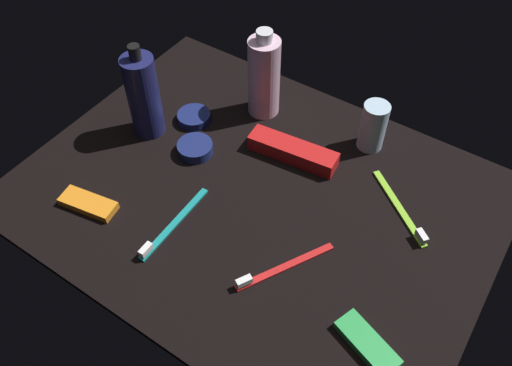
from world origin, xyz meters
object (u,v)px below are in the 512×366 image
object	(u,v)px
cream_tin_left	(195,148)
snack_bar_orange	(88,204)
lotion_bottle	(143,96)
toothpaste_box_red	(293,151)
toothbrush_lime	(402,211)
bodywash_bottle	(264,76)
toothbrush_red	(279,268)
toothbrush_teal	(171,226)
snack_bar_green	(367,344)
deodorant_stick	(373,126)
cream_tin_right	(194,117)

from	to	relation	value
cream_tin_left	snack_bar_orange	bearing A→B (deg)	70.59
lotion_bottle	toothpaste_box_red	size ratio (longest dim) A/B	1.15
toothbrush_lime	cream_tin_left	distance (cm)	40.68
bodywash_bottle	toothbrush_red	size ratio (longest dim) A/B	1.17
lotion_bottle	snack_bar_orange	bearing A→B (deg)	100.95
snack_bar_orange	toothbrush_teal	bearing A→B (deg)	-174.01
toothbrush_teal	snack_bar_orange	world-z (taller)	toothbrush_teal
toothbrush_teal	toothpaste_box_red	distance (cm)	27.79
bodywash_bottle	cream_tin_left	world-z (taller)	bodywash_bottle
toothbrush_teal	toothbrush_red	xyz separation A→B (cm)	(-20.10, -3.35, 0.00)
snack_bar_orange	toothbrush_red	bearing A→B (deg)	-177.68
toothbrush_teal	snack_bar_green	world-z (taller)	toothbrush_teal
deodorant_stick	snack_bar_orange	distance (cm)	54.85
toothbrush_lime	cream_tin_left	xyz separation A→B (cm)	(39.76, 8.55, 0.47)
bodywash_bottle	cream_tin_right	distance (cm)	16.73
toothpaste_box_red	deodorant_stick	bearing A→B (deg)	-140.48
bodywash_bottle	toothpaste_box_red	size ratio (longest dim) A/B	1.09
cream_tin_left	lotion_bottle	bearing A→B (deg)	0.36
lotion_bottle	deodorant_stick	bearing A→B (deg)	-151.95
toothbrush_red	toothbrush_teal	bearing A→B (deg)	9.45
lotion_bottle	snack_bar_green	xyz separation A→B (cm)	(-57.17, 17.25, -8.12)
lotion_bottle	toothbrush_red	xyz separation A→B (cm)	(-39.58, 13.51, -8.26)
toothbrush_red	toothbrush_lime	world-z (taller)	same
deodorant_stick	toothpaste_box_red	distance (cm)	16.09
toothbrush_red	cream_tin_right	bearing A→B (deg)	-31.43
bodywash_bottle	toothbrush_lime	bearing A→B (deg)	165.33
toothbrush_teal	cream_tin_left	bearing A→B (deg)	-65.13
bodywash_bottle	deodorant_stick	xyz separation A→B (cm)	(-23.20, -2.87, -3.70)
toothbrush_lime	cream_tin_right	distance (cm)	45.66
toothpaste_box_red	snack_bar_orange	size ratio (longest dim) A/B	1.69
toothbrush_red	snack_bar_orange	distance (cm)	36.30
toothpaste_box_red	bodywash_bottle	bearing A→B (deg)	-40.60
snack_bar_green	cream_tin_left	distance (cm)	48.72
deodorant_stick	cream_tin_right	distance (cm)	36.22
bodywash_bottle	snack_bar_orange	size ratio (longest dim) A/B	1.84
deodorant_stick	toothbrush_red	size ratio (longest dim) A/B	0.62
bodywash_bottle	toothbrush_red	distance (cm)	40.23
lotion_bottle	snack_bar_green	size ratio (longest dim) A/B	1.94
lotion_bottle	toothbrush_red	bearing A→B (deg)	161.15
deodorant_stick	toothbrush_red	world-z (taller)	deodorant_stick
deodorant_stick	toothpaste_box_red	bearing A→B (deg)	45.73
toothbrush_teal	toothpaste_box_red	world-z (taller)	toothpaste_box_red
bodywash_bottle	toothbrush_teal	xyz separation A→B (cm)	(-3.63, 34.79, -8.17)
toothbrush_teal	cream_tin_left	world-z (taller)	same
deodorant_stick	cream_tin_left	xyz separation A→B (cm)	(27.42, 20.73, -4.00)
deodorant_stick	cream_tin_right	world-z (taller)	deodorant_stick
toothpaste_box_red	toothbrush_red	bearing A→B (deg)	110.29
cream_tin_left	toothpaste_box_red	bearing A→B (deg)	-150.04
deodorant_stick	toothbrush_red	distance (cm)	34.61
deodorant_stick	cream_tin_right	size ratio (longest dim) A/B	1.49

